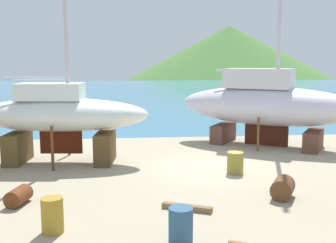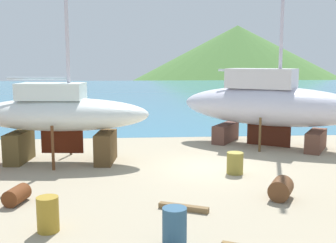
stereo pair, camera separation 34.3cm
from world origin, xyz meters
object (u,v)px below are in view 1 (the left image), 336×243
sailboat_small_center (266,104)px  barrel_rust_far (181,226)px  sailboat_large_starboard (59,115)px  barrel_tipped_left (283,188)px  barrel_rust_near (235,163)px  barrel_tar_black (52,215)px  barrel_blue_faded (19,196)px

sailboat_small_center → barrel_rust_far: 12.71m
sailboat_large_starboard → barrel_tipped_left: bearing=-29.6°
barrel_tipped_left → sailboat_small_center: bearing=75.1°
barrel_rust_near → barrel_tar_black: barrel_tar_black is taller
barrel_tipped_left → barrel_rust_near: 3.12m
barrel_tipped_left → barrel_tar_black: bearing=-163.5°
sailboat_small_center → barrel_rust_far: size_ratio=16.98×
barrel_tipped_left → barrel_tar_black: 7.12m
sailboat_small_center → barrel_tipped_left: sailboat_small_center is taller
barrel_blue_faded → barrel_rust_near: bearing=20.7°
sailboat_small_center → barrel_rust_far: bearing=-84.9°
barrel_blue_faded → sailboat_small_center: bearing=37.5°
sailboat_large_starboard → barrel_tar_black: sailboat_large_starboard is taller
sailboat_small_center → barrel_blue_faded: sailboat_small_center is taller
barrel_tipped_left → barrel_rust_near: bearing=104.2°
sailboat_small_center → barrel_rust_near: bearing=-87.0°
barrel_blue_faded → barrel_rust_near: barrel_rust_near is taller
sailboat_large_starboard → barrel_rust_near: (7.05, -2.44, -1.63)m
sailboat_large_starboard → sailboat_small_center: (9.99, 2.73, 0.09)m
barrel_rust_far → barrel_rust_near: bearing=64.3°
barrel_tipped_left → barrel_rust_far: size_ratio=0.99×
barrel_tipped_left → barrel_rust_far: (-3.66, -2.98, 0.11)m
sailboat_small_center → barrel_rust_near: size_ratio=18.03×
sailboat_small_center → barrel_rust_near: 6.19m
barrel_rust_near → barrel_tar_black: (-6.07, -5.04, 0.04)m
barrel_tipped_left → barrel_rust_far: barrel_rust_far is taller
barrel_blue_faded → barrel_rust_far: bearing=-34.6°
barrel_blue_faded → barrel_rust_near: 8.01m
sailboat_small_center → barrel_tar_black: size_ratio=16.58×
barrel_rust_near → barrel_tipped_left: bearing=-75.8°
sailboat_small_center → barrel_tar_black: (-9.01, -10.21, -1.69)m
sailboat_small_center → barrel_tar_black: 13.72m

